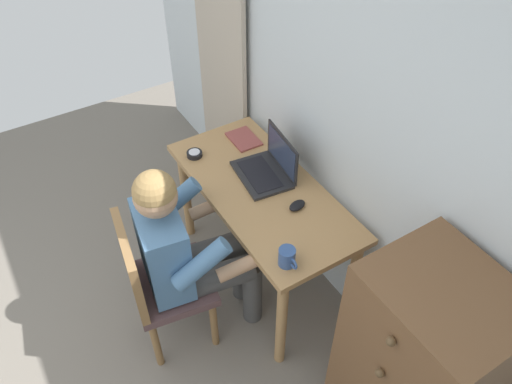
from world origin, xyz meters
name	(u,v)px	position (x,y,z in m)	size (l,w,h in m)	color
wall_back	(381,131)	(0.00, 2.20, 1.25)	(4.80, 0.05, 2.50)	silver
curtain_panel	(220,45)	(-1.38, 2.13, 1.08)	(0.60, 0.03, 2.16)	#BCAD99
desk	(262,203)	(-0.42, 1.84, 0.62)	(1.22, 0.57, 0.74)	tan
dresser	(416,369)	(0.72, 1.90, 0.57)	(0.55, 0.51, 1.13)	brown
chair	(157,281)	(-0.35, 1.16, 0.48)	(0.48, 0.46, 0.86)	brown
person_seated	(188,247)	(-0.32, 1.34, 0.66)	(0.59, 0.62, 1.18)	#4C4C4C
laptop	(269,167)	(-0.50, 1.94, 0.79)	(0.37, 0.29, 0.24)	#232326
computer_mouse	(297,205)	(-0.20, 1.92, 0.76)	(0.06, 0.10, 0.03)	black
desk_clock	(194,154)	(-0.86, 1.66, 0.75)	(0.09, 0.09, 0.03)	black
notebook_pad	(244,139)	(-0.84, 1.98, 0.75)	(0.21, 0.15, 0.01)	#994742
coffee_mug	(287,257)	(0.07, 1.67, 0.79)	(0.12, 0.08, 0.09)	#33518C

